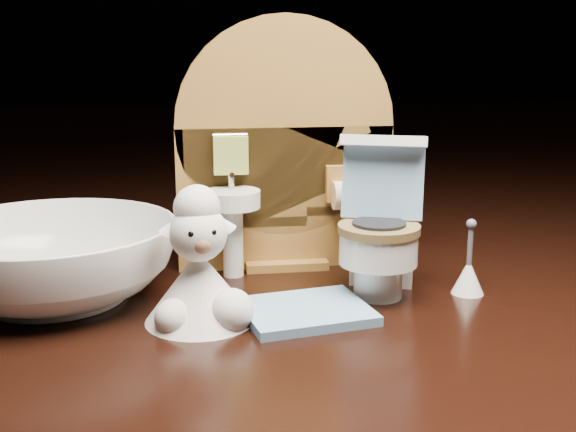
% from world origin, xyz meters
% --- Properties ---
extents(backdrop_panel, '(0.13, 0.05, 0.15)m').
position_xyz_m(backdrop_panel, '(-0.00, 0.06, 0.07)').
color(backdrop_panel, olive).
rests_on(backdrop_panel, ground).
extents(toy_toilet, '(0.05, 0.06, 0.09)m').
position_xyz_m(toy_toilet, '(0.04, 0.01, 0.03)').
color(toy_toilet, white).
rests_on(toy_toilet, ground).
extents(bath_mat, '(0.07, 0.06, 0.00)m').
position_xyz_m(bath_mat, '(-0.00, -0.02, 0.00)').
color(bath_mat, '#6F97B8').
rests_on(bath_mat, ground).
extents(toilet_brush, '(0.02, 0.02, 0.04)m').
position_xyz_m(toilet_brush, '(0.09, -0.00, 0.01)').
color(toilet_brush, white).
rests_on(toilet_brush, ground).
extents(plush_lamb, '(0.05, 0.05, 0.07)m').
position_xyz_m(plush_lamb, '(-0.05, -0.02, 0.02)').
color(plush_lamb, silver).
rests_on(plush_lamb, ground).
extents(ceramic_bowl, '(0.17, 0.17, 0.04)m').
position_xyz_m(ceramic_bowl, '(-0.13, 0.02, 0.02)').
color(ceramic_bowl, white).
rests_on(ceramic_bowl, ground).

